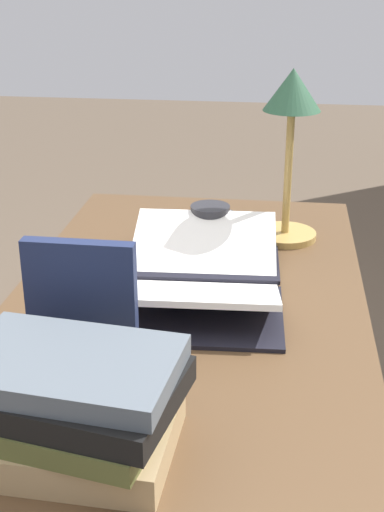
{
  "coord_description": "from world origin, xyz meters",
  "views": [
    {
      "loc": [
        1.24,
        0.18,
        1.39
      ],
      "look_at": [
        -0.06,
        0.01,
        0.83
      ],
      "focal_mm": 50.0,
      "sensor_mm": 36.0,
      "label": 1
    }
  ],
  "objects": [
    {
      "name": "open_book",
      "position": [
        -0.09,
        0.02,
        0.77
      ],
      "size": [
        0.55,
        0.36,
        0.08
      ],
      "rotation": [
        0.0,
        0.0,
        0.05
      ],
      "color": "black",
      "rests_on": "reading_desk"
    },
    {
      "name": "reading_desk",
      "position": [
        0.0,
        0.0,
        0.64
      ],
      "size": [
        1.32,
        0.71,
        0.75
      ],
      "color": "brown",
      "rests_on": "ground_plane"
    },
    {
      "name": "book_stack_tall",
      "position": [
        0.46,
        -0.09,
        0.83
      ],
      "size": [
        0.25,
        0.32,
        0.15
      ],
      "color": "tan",
      "rests_on": "reading_desk"
    },
    {
      "name": "reading_lamp",
      "position": [
        -0.38,
        0.19,
        1.04
      ],
      "size": [
        0.15,
        0.15,
        0.4
      ],
      "color": "tan",
      "rests_on": "reading_desk"
    },
    {
      "name": "book_standing_upright",
      "position": [
        0.27,
        -0.13,
        0.87
      ],
      "size": [
        0.03,
        0.18,
        0.23
      ],
      "rotation": [
        0.0,
        0.0,
        -0.01
      ],
      "color": "#1E284C",
      "rests_on": "reading_desk"
    },
    {
      "name": "pencil",
      "position": [
        -0.03,
        -0.2,
        0.75
      ],
      "size": [
        0.05,
        0.14,
        0.01
      ],
      "rotation": [
        0.0,
        0.0,
        0.33
      ],
      "color": "gold",
      "rests_on": "reading_desk"
    },
    {
      "name": "coffee_mug",
      "position": [
        -0.34,
        0.01,
        0.79
      ],
      "size": [
        0.1,
        0.11,
        0.09
      ],
      "rotation": [
        0.0,
        0.0,
        2.24
      ],
      "color": "#28282D",
      "rests_on": "reading_desk"
    }
  ]
}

